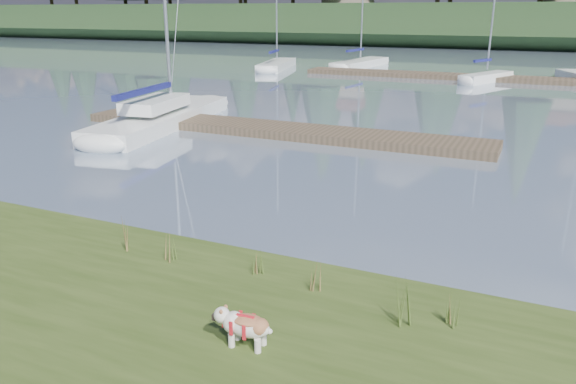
% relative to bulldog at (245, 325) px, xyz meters
% --- Properties ---
extents(ground, '(200.00, 200.00, 0.00)m').
position_rel_bulldog_xyz_m(ground, '(-2.04, 34.18, -0.64)').
color(ground, '#7D8EA5').
rests_on(ground, ground).
extents(ridge, '(200.00, 20.00, 5.00)m').
position_rel_bulldog_xyz_m(ridge, '(-2.04, 77.18, 1.86)').
color(ridge, '#1C3117').
rests_on(ridge, ground).
extents(bulldog, '(0.79, 0.37, 0.47)m').
position_rel_bulldog_xyz_m(bulldog, '(0.00, 0.00, 0.00)').
color(bulldog, silver).
rests_on(bulldog, bank).
extents(sailboat_main, '(3.57, 10.27, 14.37)m').
position_rel_bulldog_xyz_m(sailboat_main, '(-10.86, 13.42, -0.23)').
color(sailboat_main, white).
rests_on(sailboat_main, ground).
extents(dock_near, '(16.00, 2.00, 0.30)m').
position_rel_bulldog_xyz_m(dock_near, '(-6.04, 13.18, -0.49)').
color(dock_near, '#4C3D2C').
rests_on(dock_near, ground).
extents(dock_far, '(26.00, 2.20, 0.30)m').
position_rel_bulldog_xyz_m(dock_far, '(-0.04, 34.18, -0.49)').
color(dock_far, '#4C3D2C').
rests_on(dock_far, ground).
extents(sailboat_bg_0, '(3.64, 8.67, 12.29)m').
position_rel_bulldog_xyz_m(sailboat_bg_0, '(-16.78, 36.08, -0.32)').
color(sailboat_bg_0, white).
rests_on(sailboat_bg_0, ground).
extents(sailboat_bg_1, '(2.75, 8.98, 13.08)m').
position_rel_bulldog_xyz_m(sailboat_bg_1, '(-10.95, 40.19, -0.32)').
color(sailboat_bg_1, white).
rests_on(sailboat_bg_1, ground).
extents(sailboat_bg_2, '(3.22, 5.55, 8.64)m').
position_rel_bulldog_xyz_m(sailboat_bg_2, '(-0.41, 33.56, -0.31)').
color(sailboat_bg_2, white).
rests_on(sailboat_bg_2, ground).
extents(weed_0, '(0.17, 0.14, 0.54)m').
position_rel_bulldog_xyz_m(weed_0, '(-2.40, 1.72, -0.07)').
color(weed_0, '#475B23').
rests_on(weed_0, bank).
extents(weed_1, '(0.17, 0.14, 0.42)m').
position_rel_bulldog_xyz_m(weed_1, '(-0.82, 1.84, -0.12)').
color(weed_1, '#475B23').
rests_on(weed_1, bank).
extents(weed_2, '(0.17, 0.14, 0.74)m').
position_rel_bulldog_xyz_m(weed_2, '(1.71, 1.32, 0.02)').
color(weed_2, '#475B23').
rests_on(weed_2, bank).
extents(weed_3, '(0.17, 0.14, 0.65)m').
position_rel_bulldog_xyz_m(weed_3, '(-3.38, 1.75, -0.02)').
color(weed_3, '#475B23').
rests_on(weed_3, bank).
extents(weed_4, '(0.17, 0.14, 0.49)m').
position_rel_bulldog_xyz_m(weed_4, '(0.29, 1.75, -0.09)').
color(weed_4, '#475B23').
rests_on(weed_4, bank).
extents(weed_5, '(0.17, 0.14, 0.53)m').
position_rel_bulldog_xyz_m(weed_5, '(2.27, 1.59, -0.07)').
color(weed_5, '#475B23').
rests_on(weed_5, bank).
extents(mud_lip, '(60.00, 0.50, 0.14)m').
position_rel_bulldog_xyz_m(mud_lip, '(-2.04, 2.58, -0.57)').
color(mud_lip, '#33281C').
rests_on(mud_lip, ground).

